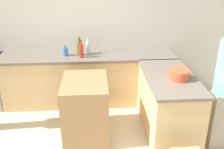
{
  "coord_description": "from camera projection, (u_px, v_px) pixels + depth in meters",
  "views": [
    {
      "loc": [
        0.1,
        -2.23,
        2.37
      ],
      "look_at": [
        0.33,
        1.06,
        0.94
      ],
      "focal_mm": 42.0,
      "sensor_mm": 36.0,
      "label": 1
    }
  ],
  "objects": [
    {
      "name": "water_bottle_blue",
      "position": [
        65.0,
        51.0,
        4.42
      ],
      "size": [
        0.09,
        0.09,
        0.18
      ],
      "color": "#386BB7",
      "rests_on": "counter_back"
    },
    {
      "name": "counter_peninsula",
      "position": [
        168.0,
        104.0,
        3.84
      ],
      "size": [
        0.69,
        1.36,
        0.89
      ],
      "color": "#D6B27A",
      "rests_on": "ground_plane"
    },
    {
      "name": "wall_back",
      "position": [
        88.0,
        24.0,
        4.61
      ],
      "size": [
        8.0,
        0.06,
        2.7
      ],
      "color": "silver",
      "rests_on": "ground_plane"
    },
    {
      "name": "hot_sauce_bottle",
      "position": [
        81.0,
        50.0,
        4.32
      ],
      "size": [
        0.07,
        0.07,
        0.31
      ],
      "color": "red",
      "rests_on": "counter_back"
    },
    {
      "name": "mixing_bowl",
      "position": [
        179.0,
        74.0,
        3.54
      ],
      "size": [
        0.28,
        0.28,
        0.13
      ],
      "color": "#DB512D",
      "rests_on": "counter_peninsula"
    },
    {
      "name": "island_table",
      "position": [
        86.0,
        108.0,
        3.76
      ],
      "size": [
        0.63,
        0.82,
        0.86
      ],
      "color": "#997047",
      "rests_on": "ground_plane"
    },
    {
      "name": "olive_oil_bottle",
      "position": [
        79.0,
        48.0,
        4.43
      ],
      "size": [
        0.09,
        0.09,
        0.31
      ],
      "color": "#475B1E",
      "rests_on": "counter_back"
    },
    {
      "name": "vinegar_bottle_clear",
      "position": [
        88.0,
        47.0,
        4.51
      ],
      "size": [
        0.07,
        0.07,
        0.28
      ],
      "color": "silver",
      "rests_on": "counter_back"
    },
    {
      "name": "counter_back",
      "position": [
        90.0,
        79.0,
        4.66
      ],
      "size": [
        2.98,
        0.65,
        0.89
      ],
      "color": "#D6B27A",
      "rests_on": "ground_plane"
    }
  ]
}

